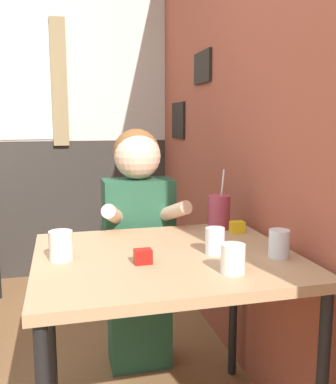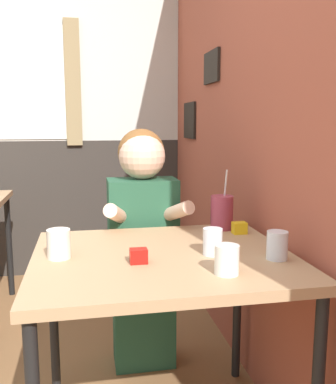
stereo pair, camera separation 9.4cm
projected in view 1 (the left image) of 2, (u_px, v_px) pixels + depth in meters
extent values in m
cube|color=#9E4C38|center=(221.00, 104.00, 2.40)|extent=(0.06, 4.43, 2.70)
cube|color=black|center=(202.00, 67.00, 2.57)|extent=(0.02, 0.29, 0.19)
cube|color=black|center=(178.00, 120.00, 3.13)|extent=(0.02, 0.30, 0.26)
cube|color=silver|center=(9.00, 34.00, 3.20)|extent=(5.40, 0.06, 1.60)
cube|color=#332D28|center=(19.00, 210.00, 3.42)|extent=(5.40, 0.06, 1.10)
cube|color=#937F56|center=(59.00, 82.00, 3.30)|extent=(0.12, 0.02, 0.97)
cube|color=tan|center=(166.00, 259.00, 1.57)|extent=(0.94, 0.81, 0.04)
cylinder|color=black|center=(51.00, 324.00, 1.88)|extent=(0.04, 0.04, 0.73)
cylinder|color=black|center=(233.00, 304.00, 2.09)|extent=(0.04, 0.04, 0.73)
cube|color=#235138|center=(139.00, 321.00, 2.21)|extent=(0.31, 0.20, 0.46)
cube|color=#235138|center=(138.00, 230.00, 2.13)|extent=(0.34, 0.20, 0.51)
sphere|color=brown|center=(136.00, 152.00, 2.10)|extent=(0.23, 0.23, 0.23)
sphere|color=beige|center=(137.00, 156.00, 2.07)|extent=(0.23, 0.23, 0.23)
cylinder|color=beige|center=(114.00, 215.00, 1.95)|extent=(0.14, 0.27, 0.15)
cylinder|color=beige|center=(172.00, 212.00, 2.01)|extent=(0.14, 0.27, 0.15)
cylinder|color=#99384C|center=(219.00, 212.00, 1.94)|extent=(0.10, 0.10, 0.15)
cylinder|color=white|center=(223.00, 184.00, 1.93)|extent=(0.01, 0.04, 0.14)
cylinder|color=silver|center=(215.00, 241.00, 1.57)|extent=(0.07, 0.07, 0.10)
cylinder|color=silver|center=(233.00, 259.00, 1.37)|extent=(0.08, 0.08, 0.09)
cylinder|color=silver|center=(61.00, 246.00, 1.49)|extent=(0.08, 0.08, 0.10)
cylinder|color=silver|center=(279.00, 244.00, 1.53)|extent=(0.07, 0.07, 0.10)
cube|color=#B7140F|center=(143.00, 256.00, 1.46)|extent=(0.06, 0.04, 0.05)
cube|color=yellow|center=(237.00, 227.00, 1.87)|extent=(0.06, 0.04, 0.05)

